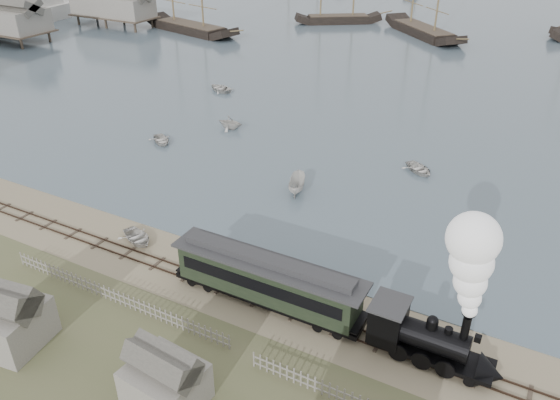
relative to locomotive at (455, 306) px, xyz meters
The scene contains 14 objects.
ground 15.90m from the locomotive, behind, with size 600.00×600.00×0.00m, color gray.
rail_track 15.76m from the locomotive, behind, with size 120.00×1.80×0.16m.
picket_fence_west 22.62m from the locomotive, 166.95° to the right, with size 19.00×0.10×1.20m, color gray, non-canonical shape.
shed_left 27.77m from the locomotive, 156.30° to the right, with size 5.00×4.00×4.10m, color gray, non-canonical shape.
western_wharf 100.28m from the locomotive, 155.24° to the left, with size 36.00×56.00×8.00m, color gray, non-canonical shape.
locomotive is the anchor object (origin of this frame).
passenger_coach 12.49m from the locomotive, behind, with size 14.04×2.71×3.41m.
beached_dinghy 25.91m from the locomotive, behind, with size 3.50×2.50×0.73m, color beige.
steamship 116.58m from the locomotive, 153.21° to the left, with size 42.74×7.12×9.35m, color beige, non-canonical shape.
rowboat_0 41.38m from the locomotive, 153.10° to the left, with size 3.49×2.49×0.72m, color beige.
rowboat_1 41.48m from the locomotive, 140.98° to the left, with size 3.20×2.76×1.69m, color beige.
rowboat_2 23.94m from the locomotive, 138.94° to the left, with size 3.81×1.43×1.47m, color beige.
rowboat_3 26.98m from the locomotive, 108.89° to the left, with size 3.61×2.58×0.75m, color beige.
rowboat_6 56.09m from the locomotive, 137.69° to the left, with size 4.12×2.94×0.85m, color beige.
Camera 1 is at (17.68, -27.74, 25.02)m, focal length 35.00 mm.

